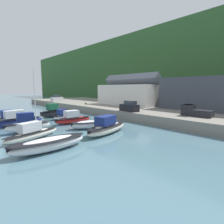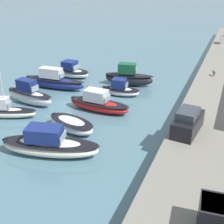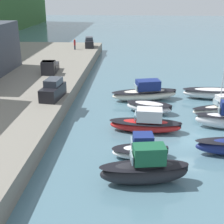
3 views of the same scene
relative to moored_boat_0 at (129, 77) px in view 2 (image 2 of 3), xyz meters
name	(u,v)px [view 2 (image 2 of 3)]	position (x,y,z in m)	size (l,w,h in m)	color
ground_plane	(72,99)	(7.11, -4.79, -1.12)	(320.00, 320.00, 0.00)	slate
moored_boat_0	(129,77)	(0.00, 0.00, 0.00)	(2.80, 6.72, 3.01)	black
moored_boat_1	(120,89)	(3.77, 0.22, -0.38)	(2.39, 4.91, 2.11)	white
moored_boat_2	(98,103)	(9.01, -0.40, -0.26)	(2.58, 7.30, 2.40)	red
moored_boat_3	(72,124)	(14.27, -0.91, -0.45)	(3.65, 5.72, 1.26)	white
moored_boat_4	(49,145)	(18.72, -0.58, -0.18)	(4.37, 8.86, 2.59)	white
moored_boat_5	(71,71)	(-0.24, -8.91, -0.29)	(2.69, 5.57, 2.34)	silver
moored_boat_6	(54,81)	(4.82, -8.69, -0.11)	(2.22, 8.59, 2.76)	navy
moored_boat_7	(29,95)	(10.23, -8.65, -0.04)	(2.55, 6.56, 2.92)	silver
moored_boat_8	(0,110)	(14.44, -9.41, -0.31)	(3.88, 7.89, 8.69)	white
parked_car_0	(188,122)	(13.59, 9.98, 1.55)	(4.37, 2.25, 2.16)	black
dog_on_quay	(214,72)	(-2.88, 10.59, 1.09)	(0.87, 0.59, 0.68)	brown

